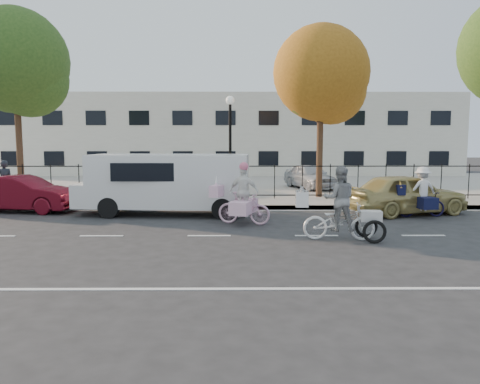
{
  "coord_description": "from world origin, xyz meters",
  "views": [
    {
      "loc": [
        0.77,
        -12.82,
        2.65
      ],
      "look_at": [
        0.87,
        1.2,
        1.1
      ],
      "focal_mm": 35.0,
      "sensor_mm": 36.0,
      "label": 1
    }
  ],
  "objects_px": {
    "unicorn_bike": "(243,201)",
    "red_sedan": "(22,194)",
    "lot_car_b": "(139,179)",
    "lot_car_c": "(193,177)",
    "pedestrian": "(4,182)",
    "zebra_trike": "(339,212)",
    "bull_bike": "(421,197)",
    "white_van": "(167,182)",
    "gold_sedan": "(407,194)",
    "lot_car_d": "(310,176)",
    "lamppost": "(230,129)"
  },
  "relations": [
    {
      "from": "unicorn_bike",
      "to": "red_sedan",
      "type": "xyz_separation_m",
      "value": [
        -8.17,
        2.68,
        -0.05
      ]
    },
    {
      "from": "lot_car_c",
      "to": "red_sedan",
      "type": "bearing_deg",
      "value": -141.83
    },
    {
      "from": "lot_car_c",
      "to": "lot_car_d",
      "type": "distance_m",
      "value": 6.09
    },
    {
      "from": "zebra_trike",
      "to": "bull_bike",
      "type": "bearing_deg",
      "value": -38.61
    },
    {
      "from": "red_sedan",
      "to": "unicorn_bike",
      "type": "bearing_deg",
      "value": -99.56
    },
    {
      "from": "lot_car_b",
      "to": "white_van",
      "type": "bearing_deg",
      "value": -85.7
    },
    {
      "from": "white_van",
      "to": "lot_car_c",
      "type": "bearing_deg",
      "value": 91.21
    },
    {
      "from": "white_van",
      "to": "lot_car_b",
      "type": "distance_m",
      "value": 7.21
    },
    {
      "from": "red_sedan",
      "to": "gold_sedan",
      "type": "distance_m",
      "value": 14.1
    },
    {
      "from": "red_sedan",
      "to": "gold_sedan",
      "type": "relative_size",
      "value": 0.94
    },
    {
      "from": "bull_bike",
      "to": "gold_sedan",
      "type": "distance_m",
      "value": 0.67
    },
    {
      "from": "white_van",
      "to": "gold_sedan",
      "type": "bearing_deg",
      "value": 3.74
    },
    {
      "from": "pedestrian",
      "to": "lot_car_c",
      "type": "distance_m",
      "value": 8.41
    },
    {
      "from": "lamppost",
      "to": "pedestrian",
      "type": "xyz_separation_m",
      "value": [
        -9.02,
        -0.96,
        -2.1
      ]
    },
    {
      "from": "unicorn_bike",
      "to": "lot_car_b",
      "type": "height_order",
      "value": "unicorn_bike"
    },
    {
      "from": "bull_bike",
      "to": "pedestrian",
      "type": "distance_m",
      "value": 15.91
    },
    {
      "from": "red_sedan",
      "to": "lot_car_c",
      "type": "bearing_deg",
      "value": -36.1
    },
    {
      "from": "lot_car_b",
      "to": "lot_car_c",
      "type": "relative_size",
      "value": 0.99
    },
    {
      "from": "pedestrian",
      "to": "lot_car_b",
      "type": "relative_size",
      "value": 0.41
    },
    {
      "from": "zebra_trike",
      "to": "pedestrian",
      "type": "distance_m",
      "value": 13.61
    },
    {
      "from": "white_van",
      "to": "lot_car_d",
      "type": "distance_m",
      "value": 9.89
    },
    {
      "from": "lamppost",
      "to": "lot_car_d",
      "type": "bearing_deg",
      "value": 48.67
    },
    {
      "from": "zebra_trike",
      "to": "lamppost",
      "type": "bearing_deg",
      "value": 28.08
    },
    {
      "from": "unicorn_bike",
      "to": "red_sedan",
      "type": "relative_size",
      "value": 0.49
    },
    {
      "from": "lot_car_d",
      "to": "lot_car_b",
      "type": "bearing_deg",
      "value": 167.58
    },
    {
      "from": "unicorn_bike",
      "to": "red_sedan",
      "type": "distance_m",
      "value": 8.6
    },
    {
      "from": "red_sedan",
      "to": "zebra_trike",
      "type": "bearing_deg",
      "value": -106.62
    },
    {
      "from": "bull_bike",
      "to": "zebra_trike",
      "type": "bearing_deg",
      "value": 128.55
    },
    {
      "from": "zebra_trike",
      "to": "white_van",
      "type": "bearing_deg",
      "value": 56.08
    },
    {
      "from": "white_van",
      "to": "pedestrian",
      "type": "bearing_deg",
      "value": 167.07
    },
    {
      "from": "zebra_trike",
      "to": "unicorn_bike",
      "type": "bearing_deg",
      "value": 52.9
    },
    {
      "from": "unicorn_bike",
      "to": "lot_car_d",
      "type": "relative_size",
      "value": 0.53
    },
    {
      "from": "lot_car_b",
      "to": "lot_car_c",
      "type": "distance_m",
      "value": 2.72
    },
    {
      "from": "gold_sedan",
      "to": "red_sedan",
      "type": "bearing_deg",
      "value": 70.68
    },
    {
      "from": "gold_sedan",
      "to": "lot_car_c",
      "type": "bearing_deg",
      "value": 35.27
    },
    {
      "from": "white_van",
      "to": "lot_car_c",
      "type": "xyz_separation_m",
      "value": [
        0.29,
        6.55,
        -0.35
      ]
    },
    {
      "from": "lot_car_b",
      "to": "lot_car_d",
      "type": "distance_m",
      "value": 8.75
    },
    {
      "from": "bull_bike",
      "to": "lot_car_d",
      "type": "relative_size",
      "value": 0.5
    },
    {
      "from": "red_sedan",
      "to": "pedestrian",
      "type": "bearing_deg",
      "value": 53.02
    },
    {
      "from": "red_sedan",
      "to": "gold_sedan",
      "type": "bearing_deg",
      "value": -84.26
    },
    {
      "from": "gold_sedan",
      "to": "zebra_trike",
      "type": "bearing_deg",
      "value": 125.68
    },
    {
      "from": "white_van",
      "to": "red_sedan",
      "type": "distance_m",
      "value": 5.56
    },
    {
      "from": "bull_bike",
      "to": "gold_sedan",
      "type": "height_order",
      "value": "bull_bike"
    },
    {
      "from": "zebra_trike",
      "to": "lot_car_b",
      "type": "height_order",
      "value": "zebra_trike"
    },
    {
      "from": "zebra_trike",
      "to": "lot_car_d",
      "type": "relative_size",
      "value": 0.61
    },
    {
      "from": "white_van",
      "to": "lot_car_d",
      "type": "bearing_deg",
      "value": 54.25
    },
    {
      "from": "zebra_trike",
      "to": "pedestrian",
      "type": "bearing_deg",
      "value": 67.87
    },
    {
      "from": "zebra_trike",
      "to": "pedestrian",
      "type": "relative_size",
      "value": 1.34
    },
    {
      "from": "zebra_trike",
      "to": "lot_car_c",
      "type": "xyz_separation_m",
      "value": [
        -4.93,
        10.89,
        0.08
      ]
    },
    {
      "from": "lot_car_c",
      "to": "white_van",
      "type": "bearing_deg",
      "value": -99.69
    }
  ]
}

